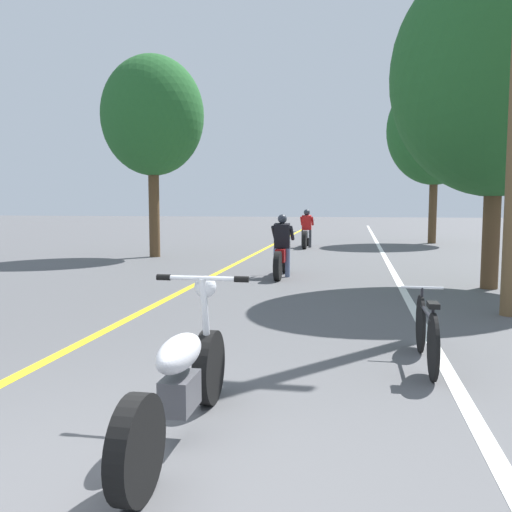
{
  "coord_description": "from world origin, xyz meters",
  "views": [
    {
      "loc": [
        1.44,
        -2.65,
        1.65
      ],
      "look_at": [
        0.09,
        4.78,
        0.9
      ],
      "focal_mm": 38.0,
      "sensor_mm": 36.0,
      "label": 1
    }
  ],
  "objects": [
    {
      "name": "lane_stripe_edge",
      "position": [
        2.36,
        12.78,
        0.0
      ],
      "size": [
        0.14,
        48.0,
        0.01
      ],
      "primitive_type": "cube",
      "color": "white",
      "rests_on": "ground"
    },
    {
      "name": "roadside_tree_right_far",
      "position": [
        4.54,
        20.21,
        4.53
      ],
      "size": [
        3.81,
        3.43,
        6.73
      ],
      "color": "#513A23",
      "rests_on": "ground"
    },
    {
      "name": "ground_plane",
      "position": [
        0.0,
        0.0,
        0.0
      ],
      "size": [
        120.0,
        120.0,
        0.0
      ],
      "primitive_type": "plane",
      "color": "#515154"
    },
    {
      "name": "roadside_tree_left",
      "position": [
        -4.54,
        12.96,
        4.2
      ],
      "size": [
        3.08,
        2.77,
        6.0
      ],
      "color": "#513A23",
      "rests_on": "ground"
    },
    {
      "name": "motorcycle_rider_far",
      "position": [
        -0.3,
        17.3,
        0.53
      ],
      "size": [
        0.5,
        2.2,
        1.4
      ],
      "color": "black",
      "rests_on": "ground"
    },
    {
      "name": "roadside_tree_right_near",
      "position": [
        4.01,
        8.29,
        4.0
      ],
      "size": [
        3.93,
        3.53,
        6.27
      ],
      "color": "#513A23",
      "rests_on": "ground"
    },
    {
      "name": "lane_stripe_center",
      "position": [
        -1.7,
        12.78,
        0.0
      ],
      "size": [
        0.14,
        48.0,
        0.01
      ],
      "primitive_type": "cube",
      "color": "yellow",
      "rests_on": "ground"
    },
    {
      "name": "motorcycle_rider_lead",
      "position": [
        -0.14,
        9.25,
        0.52
      ],
      "size": [
        0.5,
        1.98,
        1.39
      ],
      "color": "black",
      "rests_on": "ground"
    },
    {
      "name": "bicycle_parked",
      "position": [
        2.18,
        2.94,
        0.34
      ],
      "size": [
        0.44,
        1.62,
        0.74
      ],
      "color": "black",
      "rests_on": "ground"
    },
    {
      "name": "motorcycle_foreground",
      "position": [
        0.29,
        0.82,
        0.43
      ],
      "size": [
        0.73,
        2.11,
        1.09
      ],
      "color": "black",
      "rests_on": "ground"
    }
  ]
}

